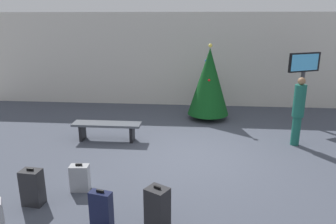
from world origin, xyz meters
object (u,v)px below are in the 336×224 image
holiday_tree (209,82)px  suitcase_2 (157,207)px  traveller_0 (298,110)px  suitcase_0 (32,187)px  suitcase_1 (80,178)px  suitcase_4 (101,209)px  flight_info_kiosk (303,73)px  waiting_bench (107,127)px

holiday_tree → suitcase_2: holiday_tree is taller
traveller_0 → suitcase_0: traveller_0 is taller
suitcase_1 → suitcase_4: size_ratio=0.87×
holiday_tree → traveller_0: (2.15, -2.04, -0.28)m
flight_info_kiosk → traveller_0: 2.07m
traveller_0 → suitcase_2: traveller_0 is taller
suitcase_4 → suitcase_2: bearing=5.2°
traveller_0 → suitcase_0: 6.25m
flight_info_kiosk → suitcase_4: (-4.59, -5.60, -1.26)m
holiday_tree → suitcase_0: holiday_tree is taller
suitcase_2 → traveller_0: bearing=49.6°
suitcase_2 → waiting_bench: bearing=116.5°
suitcase_0 → suitcase_1: (0.65, 0.53, -0.07)m
suitcase_1 → waiting_bench: bearing=94.2°
holiday_tree → waiting_bench: (-2.72, -2.15, -0.85)m
holiday_tree → suitcase_1: 5.45m
waiting_bench → suitcase_2: (1.76, -3.53, -0.04)m
flight_info_kiosk → suitcase_1: flight_info_kiosk is taller
suitcase_4 → holiday_tree: bearing=72.5°
flight_info_kiosk → waiting_bench: flight_info_kiosk is taller
waiting_bench → traveller_0: size_ratio=1.03×
holiday_tree → suitcase_2: (-0.95, -5.69, -0.89)m
waiting_bench → suitcase_4: 3.72m
suitcase_0 → suitcase_4: 1.45m
flight_info_kiosk → suitcase_2: 6.77m
suitcase_0 → suitcase_2: suitcase_2 is taller
traveller_0 → suitcase_0: (-5.32, -3.22, -0.61)m
holiday_tree → waiting_bench: holiday_tree is taller
traveller_0 → suitcase_4: 5.48m
waiting_bench → traveller_0: 4.90m
suitcase_1 → traveller_0: bearing=29.9°
holiday_tree → waiting_bench: 3.57m
waiting_bench → holiday_tree: bearing=38.4°
suitcase_0 → suitcase_1: suitcase_0 is taller
suitcase_0 → traveller_0: bearing=31.2°
waiting_bench → suitcase_1: (0.19, -2.58, -0.12)m
waiting_bench → suitcase_2: suitcase_2 is taller
suitcase_1 → suitcase_4: bearing=-55.4°
traveller_0 → suitcase_2: bearing=-130.4°
holiday_tree → flight_info_kiosk: holiday_tree is taller
waiting_bench → suitcase_0: (-0.46, -3.11, -0.05)m
holiday_tree → suitcase_0: (-3.17, -5.26, -0.90)m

